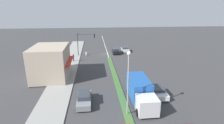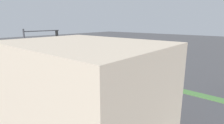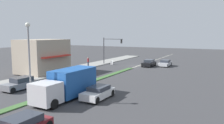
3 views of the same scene
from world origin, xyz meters
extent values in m
plane|color=#38383A|center=(0.00, 18.00, 0.00)|extent=(160.00, 160.00, 0.00)
cube|color=gray|center=(9.00, 18.50, 0.06)|extent=(4.00, 73.00, 0.12)
cube|color=#3D6633|center=(0.00, 27.00, 0.05)|extent=(0.90, 46.00, 0.10)
cube|color=beige|center=(0.00, 0.00, 0.00)|extent=(0.16, 60.00, 0.01)
cube|color=tan|center=(10.96, 15.42, 2.84)|extent=(5.61, 7.59, 5.44)
cube|color=red|center=(7.81, 15.42, 2.92)|extent=(0.70, 6.07, 0.20)
cylinder|color=#333338|center=(7.55, 1.25, 2.92)|extent=(0.18, 0.18, 5.60)
cylinder|color=#333338|center=(5.30, 1.25, 5.42)|extent=(4.50, 0.12, 0.12)
cube|color=black|center=(3.35, 1.25, 4.97)|extent=(0.28, 0.24, 0.84)
sphere|color=red|center=(3.35, 1.12, 5.24)|extent=(0.18, 0.18, 0.18)
sphere|color=gold|center=(3.35, 1.12, 4.97)|extent=(0.18, 0.18, 0.18)
sphere|color=green|center=(3.35, 1.12, 4.70)|extent=(0.18, 0.18, 0.18)
cylinder|color=gray|center=(0.00, 27.62, 3.60)|extent=(0.16, 0.16, 7.00)
sphere|color=silver|center=(0.00, 27.62, 7.25)|extent=(0.44, 0.44, 0.44)
cylinder|color=#282D42|center=(8.23, 6.24, 0.55)|extent=(0.26, 0.26, 0.87)
cylinder|color=maroon|center=(8.23, 6.24, 1.32)|extent=(0.34, 0.34, 0.67)
sphere|color=tan|center=(8.23, 6.24, 1.77)|extent=(0.22, 0.22, 0.22)
cube|color=silver|center=(5.63, 1.08, 0.43)|extent=(0.45, 0.21, 0.84)
cube|color=silver|center=(5.63, 1.40, 0.43)|extent=(0.45, 0.21, 0.84)
cube|color=silver|center=(-2.20, 27.87, 1.22)|extent=(2.28, 2.20, 1.90)
cube|color=#1E519E|center=(-2.20, 24.02, 1.57)|extent=(2.40, 5.10, 2.60)
cylinder|color=black|center=(-3.28, 28.07, 0.45)|extent=(0.28, 0.90, 0.90)
cylinder|color=black|center=(-1.12, 28.07, 0.45)|extent=(0.28, 0.90, 0.90)
cylinder|color=black|center=(-3.28, 22.77, 0.45)|extent=(0.28, 0.90, 0.90)
cylinder|color=black|center=(-1.12, 22.77, 0.45)|extent=(0.28, 0.90, 0.90)
cube|color=silver|center=(-5.00, 23.72, 0.53)|extent=(1.83, 3.88, 0.67)
cube|color=#2D333D|center=(-5.00, 23.52, 1.07)|extent=(1.56, 2.13, 0.41)
cylinder|color=black|center=(-5.82, 25.20, 0.35)|extent=(0.22, 0.70, 0.70)
cylinder|color=black|center=(-4.18, 25.20, 0.35)|extent=(0.22, 0.70, 0.70)
cylinder|color=black|center=(-5.82, 22.23, 0.35)|extent=(0.22, 0.70, 0.70)
cylinder|color=black|center=(-4.18, 22.23, 0.35)|extent=(0.22, 0.70, 0.70)
cube|color=slate|center=(5.00, 24.77, 0.54)|extent=(1.72, 4.21, 0.70)
cube|color=#2D333D|center=(5.00, 24.56, 1.15)|extent=(1.47, 2.31, 0.53)
cylinder|color=black|center=(4.24, 26.43, 0.34)|extent=(0.22, 0.68, 0.68)
cylinder|color=black|center=(5.76, 26.43, 0.34)|extent=(0.22, 0.68, 0.68)
cylinder|color=black|center=(4.24, 23.11, 0.34)|extent=(0.22, 0.68, 0.68)
cylinder|color=black|center=(5.76, 23.11, 0.34)|extent=(0.22, 0.68, 0.68)
cube|color=#B7BABF|center=(-5.00, -1.79, 0.49)|extent=(1.86, 3.97, 0.61)
cube|color=#2D333D|center=(-5.00, -1.99, 1.04)|extent=(1.58, 2.19, 0.48)
cylinder|color=black|center=(-5.83, -0.24, 0.33)|extent=(0.22, 0.66, 0.66)
cylinder|color=black|center=(-4.17, -0.24, 0.33)|extent=(0.22, 0.66, 0.66)
cylinder|color=black|center=(-5.83, -3.35, 0.33)|extent=(0.22, 0.66, 0.66)
cylinder|color=black|center=(-4.17, -3.35, 0.33)|extent=(0.22, 0.66, 0.66)
cube|color=black|center=(-2.20, 0.02, 0.53)|extent=(1.85, 3.91, 0.68)
cube|color=#2D333D|center=(-2.20, -0.18, 1.12)|extent=(1.57, 2.15, 0.51)
cylinder|color=black|center=(-3.02, 1.54, 0.33)|extent=(0.22, 0.67, 0.67)
cylinder|color=black|center=(-1.38, 1.54, 0.33)|extent=(0.22, 0.67, 0.67)
cylinder|color=black|center=(-3.02, -1.50, 0.33)|extent=(0.22, 0.67, 0.67)
cylinder|color=black|center=(-1.38, -1.50, 0.33)|extent=(0.22, 0.67, 0.67)
camera|label=1|loc=(3.56, 44.66, 11.77)|focal=28.00mm
camera|label=2|loc=(16.24, 21.65, 6.43)|focal=28.00mm
camera|label=3|loc=(-16.30, 41.64, 6.39)|focal=35.00mm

